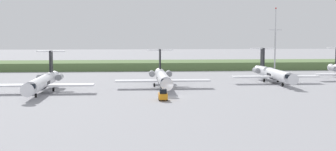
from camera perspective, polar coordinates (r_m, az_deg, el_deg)
ground_plane at (r=125.70m, az=-0.49°, el=-0.76°), size 500.00×500.00×0.00m
grass_berm at (r=169.53m, az=-1.48°, el=1.29°), size 320.00×20.00×2.84m
regional_jet_second at (r=106.04m, az=-15.24°, el=-0.70°), size 22.81×31.00×9.00m
regional_jet_third at (r=111.77m, az=-0.70°, el=-0.21°), size 22.81×31.00×9.00m
regional_jet_fourth at (r=125.42m, az=12.92°, el=0.26°), size 22.81×31.00×9.00m
antenna_mast at (r=162.15m, az=13.16°, el=3.70°), size 4.40×0.50×21.95m
baggage_tug at (r=90.64m, az=-0.63°, el=-2.48°), size 1.72×3.20×2.30m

